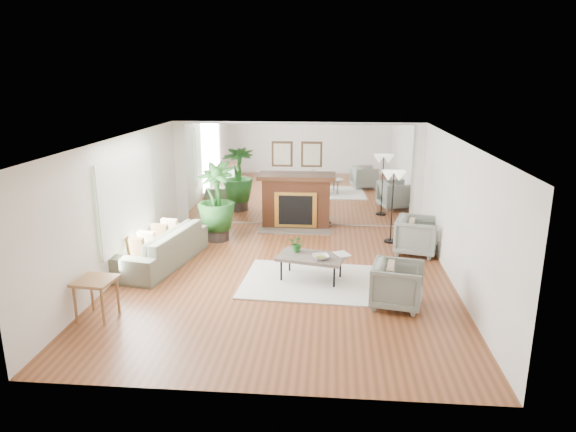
# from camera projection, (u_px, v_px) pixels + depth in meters

# --- Properties ---
(ground) EXTENTS (7.00, 7.00, 0.00)m
(ground) POSITION_uv_depth(u_px,v_px,m) (284.00, 278.00, 9.29)
(ground) COLOR brown
(ground) RESTS_ON ground
(wall_left) EXTENTS (0.02, 7.00, 2.50)m
(wall_left) POSITION_uv_depth(u_px,v_px,m) (118.00, 208.00, 9.21)
(wall_left) COLOR white
(wall_left) RESTS_ON ground
(wall_right) EXTENTS (0.02, 7.00, 2.50)m
(wall_right) POSITION_uv_depth(u_px,v_px,m) (458.00, 216.00, 8.72)
(wall_right) COLOR white
(wall_right) RESTS_ON ground
(wall_back) EXTENTS (6.00, 0.02, 2.50)m
(wall_back) POSITION_uv_depth(u_px,v_px,m) (297.00, 175.00, 12.31)
(wall_back) COLOR white
(wall_back) RESTS_ON ground
(mirror_panel) EXTENTS (5.40, 0.04, 2.40)m
(mirror_panel) POSITION_uv_depth(u_px,v_px,m) (297.00, 175.00, 12.30)
(mirror_panel) COLOR silver
(mirror_panel) RESTS_ON wall_back
(window_panel) EXTENTS (0.04, 2.40, 1.50)m
(window_panel) POSITION_uv_depth(u_px,v_px,m) (128.00, 198.00, 9.56)
(window_panel) COLOR #B2E09E
(window_panel) RESTS_ON wall_left
(fireplace) EXTENTS (1.85, 0.83, 2.05)m
(fireplace) POSITION_uv_depth(u_px,v_px,m) (296.00, 201.00, 12.25)
(fireplace) COLOR brown
(fireplace) RESTS_ON ground
(area_rug) EXTENTS (2.66, 1.97, 0.03)m
(area_rug) POSITION_uv_depth(u_px,v_px,m) (315.00, 282.00, 9.11)
(area_rug) COLOR silver
(area_rug) RESTS_ON ground
(coffee_table) EXTENTS (1.28, 0.93, 0.46)m
(coffee_table) POSITION_uv_depth(u_px,v_px,m) (311.00, 258.00, 9.11)
(coffee_table) COLOR #665C50
(coffee_table) RESTS_ON ground
(sofa) EXTENTS (1.36, 2.52, 0.70)m
(sofa) POSITION_uv_depth(u_px,v_px,m) (160.00, 247.00, 9.92)
(sofa) COLOR slate
(sofa) RESTS_ON ground
(armchair_back) EXTENTS (1.02, 1.01, 0.76)m
(armchair_back) POSITION_uv_depth(u_px,v_px,m) (417.00, 236.00, 10.51)
(armchair_back) COLOR gray
(armchair_back) RESTS_ON ground
(armchair_front) EXTENTS (0.93, 0.92, 0.72)m
(armchair_front) POSITION_uv_depth(u_px,v_px,m) (397.00, 285.00, 8.10)
(armchair_front) COLOR gray
(armchair_front) RESTS_ON ground
(side_table) EXTENTS (0.61, 0.61, 0.63)m
(side_table) POSITION_uv_depth(u_px,v_px,m) (96.00, 286.00, 7.65)
(side_table) COLOR olive
(side_table) RESTS_ON ground
(potted_ficus) EXTENTS (1.06, 1.06, 1.74)m
(potted_ficus) POSITION_uv_depth(u_px,v_px,m) (216.00, 199.00, 11.22)
(potted_ficus) COLOR black
(potted_ficus) RESTS_ON ground
(floor_lamp) EXTENTS (0.52, 0.29, 1.59)m
(floor_lamp) POSITION_uv_depth(u_px,v_px,m) (393.00, 181.00, 10.97)
(floor_lamp) COLOR black
(floor_lamp) RESTS_ON ground
(tabletop_plant) EXTENTS (0.34, 0.32, 0.31)m
(tabletop_plant) POSITION_uv_depth(u_px,v_px,m) (297.00, 243.00, 9.27)
(tabletop_plant) COLOR #2A6A27
(tabletop_plant) RESTS_ON coffee_table
(fruit_bowl) EXTENTS (0.35, 0.35, 0.07)m
(fruit_bowl) POSITION_uv_depth(u_px,v_px,m) (321.00, 257.00, 8.93)
(fruit_bowl) COLOR olive
(fruit_bowl) RESTS_ON coffee_table
(book) EXTENTS (0.34, 0.38, 0.02)m
(book) POSITION_uv_depth(u_px,v_px,m) (336.00, 255.00, 9.09)
(book) COLOR olive
(book) RESTS_ON coffee_table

